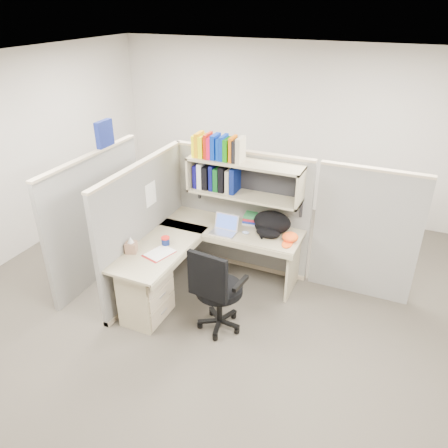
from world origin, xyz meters
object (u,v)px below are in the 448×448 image
at_px(backpack, 271,224).
at_px(task_chair, 217,302).
at_px(desk, 170,276).
at_px(laptop, 223,225).
at_px(snack_canister, 166,241).

relative_size(backpack, task_chair, 0.43).
relative_size(desk, task_chair, 1.64).
height_order(laptop, snack_canister, laptop).
height_order(desk, snack_canister, snack_canister).
bearing_deg(snack_canister, backpack, 35.07).
bearing_deg(backpack, laptop, -174.65).
bearing_deg(backpack, snack_canister, -160.93).
relative_size(snack_canister, task_chair, 0.09).
distance_m(laptop, snack_canister, 0.72).
distance_m(desk, task_chair, 0.68).
height_order(backpack, task_chair, task_chair).
bearing_deg(snack_canister, desk, -51.91).
distance_m(laptop, task_chair, 1.00).
bearing_deg(task_chair, backpack, 77.51).
xyz_separation_m(desk, task_chair, (0.66, -0.15, -0.06)).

